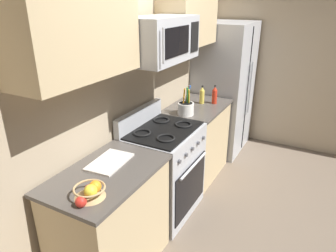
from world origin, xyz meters
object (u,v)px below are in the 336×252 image
at_px(range_oven, 163,170).
at_px(apple_loose, 81,202).
at_px(utensil_crock, 186,108).
at_px(fruit_basket, 90,191).
at_px(bottle_oil, 202,95).
at_px(cutting_board, 110,162).
at_px(refrigerator, 224,88).
at_px(bottle_hot_sauce, 215,95).
at_px(microwave, 160,39).

xyz_separation_m(range_oven, apple_loose, (-1.25, -0.12, 0.47)).
distance_m(range_oven, utensil_crock, 0.72).
height_order(fruit_basket, apple_loose, fruit_basket).
height_order(apple_loose, bottle_oil, bottle_oil).
relative_size(range_oven, cutting_board, 2.97).
height_order(range_oven, refrigerator, refrigerator).
bearing_deg(bottle_hot_sauce, apple_loose, 179.51).
bearing_deg(cutting_board, microwave, -3.01).
height_order(microwave, bottle_oil, microwave).
bearing_deg(cutting_board, bottle_oil, -2.50).
xyz_separation_m(range_oven, microwave, (-0.00, 0.03, 1.29)).
distance_m(refrigerator, microwave, 1.94).
height_order(apple_loose, cutting_board, apple_loose).
distance_m(utensil_crock, cutting_board, 1.24).
distance_m(apple_loose, cutting_board, 0.55).
bearing_deg(bottle_oil, fruit_basket, -177.32).
bearing_deg(range_oven, utensil_crock, -0.22).
xyz_separation_m(refrigerator, microwave, (-1.74, 0.04, 0.86)).
relative_size(utensil_crock, apple_loose, 4.58).
xyz_separation_m(cutting_board, bottle_hot_sauce, (1.75, -0.21, 0.09)).
distance_m(refrigerator, cutting_board, 2.48).
bearing_deg(fruit_basket, refrigerator, 1.77).
distance_m(cutting_board, bottle_oil, 1.68).
bearing_deg(apple_loose, bottle_oil, 2.96).
xyz_separation_m(apple_loose, bottle_oil, (2.19, 0.11, 0.06)).
relative_size(range_oven, microwave, 1.40).
bearing_deg(range_oven, refrigerator, -0.57).
relative_size(microwave, bottle_hot_sauce, 3.48).
distance_m(microwave, apple_loose, 1.50).
xyz_separation_m(microwave, fruit_basket, (-1.15, -0.13, -0.80)).
xyz_separation_m(microwave, bottle_oil, (0.94, -0.03, -0.75)).
bearing_deg(bottle_hot_sauce, utensil_crock, 164.74).
height_order(fruit_basket, bottle_hot_sauce, bottle_hot_sauce).
height_order(range_oven, microwave, microwave).
bearing_deg(apple_loose, utensil_crock, 3.92).
height_order(microwave, utensil_crock, microwave).
xyz_separation_m(utensil_crock, fruit_basket, (-1.65, -0.10, -0.03)).
relative_size(microwave, utensil_crock, 2.40).
height_order(utensil_crock, apple_loose, utensil_crock).
xyz_separation_m(fruit_basket, apple_loose, (-0.10, -0.02, -0.01)).
bearing_deg(fruit_basket, bottle_hot_sauce, -0.93).
xyz_separation_m(refrigerator, cutting_board, (-2.48, 0.08, 0.02)).
distance_m(fruit_basket, apple_loose, 0.11).
distance_m(refrigerator, fruit_basket, 2.89).
bearing_deg(range_oven, fruit_basket, -174.70).
relative_size(fruit_basket, cutting_board, 0.56).
distance_m(utensil_crock, apple_loose, 1.76).
height_order(refrigerator, bottle_oil, refrigerator).
height_order(range_oven, apple_loose, range_oven).
height_order(refrigerator, fruit_basket, refrigerator).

